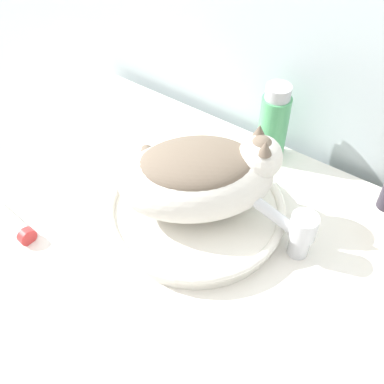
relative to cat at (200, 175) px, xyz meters
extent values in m
cube|color=white|center=(-0.03, 0.01, -0.55)|extent=(1.03, 0.63, 0.84)
cylinder|color=white|center=(-0.01, -0.01, -0.12)|extent=(0.37, 0.37, 0.04)
torus|color=white|center=(-0.01, -0.01, -0.10)|extent=(0.39, 0.39, 0.02)
ellipsoid|color=silver|center=(-0.01, -0.01, -0.01)|extent=(0.37, 0.36, 0.15)
ellipsoid|color=#6B5B4C|center=(-0.01, -0.01, 0.03)|extent=(0.28, 0.28, 0.07)
sphere|color=silver|center=(0.09, 0.08, 0.03)|extent=(0.09, 0.09, 0.09)
sphere|color=#6B5B4C|center=(0.09, 0.08, 0.06)|extent=(0.05, 0.05, 0.05)
cone|color=#6B5B4C|center=(0.11, 0.06, 0.08)|extent=(0.03, 0.03, 0.03)
cone|color=#6B5B4C|center=(0.07, 0.10, 0.08)|extent=(0.03, 0.03, 0.03)
cylinder|color=#6B5B4C|center=(-0.15, -0.02, -0.07)|extent=(0.11, 0.17, 0.03)
cylinder|color=silver|center=(0.22, 0.04, -0.11)|extent=(0.04, 0.04, 0.05)
cylinder|color=silver|center=(0.16, 0.03, -0.05)|extent=(0.13, 0.05, 0.09)
cylinder|color=silver|center=(0.22, 0.04, -0.05)|extent=(0.06, 0.06, 0.06)
cylinder|color=#4CA366|center=(0.02, 0.28, -0.05)|extent=(0.07, 0.07, 0.17)
cylinder|color=#B7B7BC|center=(0.02, 0.28, 0.05)|extent=(0.06, 0.06, 0.03)
cylinder|color=silver|center=(-0.34, -0.25, -0.12)|extent=(0.15, 0.05, 0.03)
cylinder|color=red|center=(-0.26, -0.26, -0.12)|extent=(0.02, 0.04, 0.04)
camera|label=1|loc=(0.39, -0.58, 0.68)|focal=45.00mm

